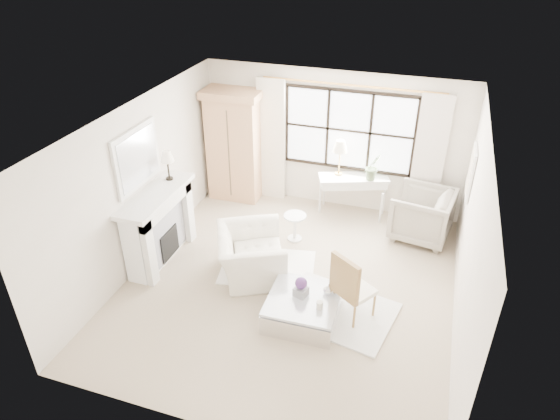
# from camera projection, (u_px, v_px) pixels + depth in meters

# --- Properties ---
(floor) EXTENTS (5.50, 5.50, 0.00)m
(floor) POSITION_uv_depth(u_px,v_px,m) (289.00, 284.00, 7.93)
(floor) COLOR tan
(floor) RESTS_ON ground
(ceiling) EXTENTS (5.50, 5.50, 0.00)m
(ceiling) POSITION_uv_depth(u_px,v_px,m) (291.00, 123.00, 6.56)
(ceiling) COLOR white
(ceiling) RESTS_ON ground
(wall_back) EXTENTS (5.00, 0.00, 5.00)m
(wall_back) POSITION_uv_depth(u_px,v_px,m) (333.00, 141.00, 9.49)
(wall_back) COLOR white
(wall_back) RESTS_ON ground
(wall_front) EXTENTS (5.00, 0.00, 5.00)m
(wall_front) POSITION_uv_depth(u_px,v_px,m) (209.00, 344.00, 5.00)
(wall_front) COLOR silver
(wall_front) RESTS_ON ground
(wall_left) EXTENTS (0.00, 5.50, 5.50)m
(wall_left) POSITION_uv_depth(u_px,v_px,m) (140.00, 186.00, 7.92)
(wall_left) COLOR beige
(wall_left) RESTS_ON ground
(wall_right) EXTENTS (0.00, 5.50, 5.50)m
(wall_right) POSITION_uv_depth(u_px,v_px,m) (471.00, 241.00, 6.57)
(wall_right) COLOR beige
(wall_right) RESTS_ON ground
(window_pane) EXTENTS (2.40, 0.02, 1.50)m
(window_pane) POSITION_uv_depth(u_px,v_px,m) (349.00, 130.00, 9.27)
(window_pane) COLOR white
(window_pane) RESTS_ON wall_back
(window_frame) EXTENTS (2.50, 0.04, 1.50)m
(window_frame) POSITION_uv_depth(u_px,v_px,m) (349.00, 131.00, 9.26)
(window_frame) COLOR black
(window_frame) RESTS_ON wall_back
(curtain_rod) EXTENTS (3.30, 0.04, 0.04)m
(curtain_rod) POSITION_uv_depth(u_px,v_px,m) (352.00, 85.00, 8.77)
(curtain_rod) COLOR #C58D44
(curtain_rod) RESTS_ON wall_back
(curtain_left) EXTENTS (0.55, 0.10, 2.47)m
(curtain_left) POSITION_uv_depth(u_px,v_px,m) (271.00, 141.00, 9.79)
(curtain_left) COLOR white
(curtain_left) RESTS_ON ground
(curtain_right) EXTENTS (0.55, 0.10, 2.47)m
(curtain_right) POSITION_uv_depth(u_px,v_px,m) (428.00, 161.00, 8.99)
(curtain_right) COLOR beige
(curtain_right) RESTS_ON ground
(fireplace) EXTENTS (0.58, 1.66, 1.26)m
(fireplace) POSITION_uv_depth(u_px,v_px,m) (158.00, 225.00, 8.21)
(fireplace) COLOR white
(fireplace) RESTS_ON ground
(mirror_frame) EXTENTS (0.05, 1.15, 0.95)m
(mirror_frame) POSITION_uv_depth(u_px,v_px,m) (137.00, 158.00, 7.66)
(mirror_frame) COLOR silver
(mirror_frame) RESTS_ON wall_left
(mirror_glass) EXTENTS (0.02, 1.00, 0.80)m
(mirror_glass) POSITION_uv_depth(u_px,v_px,m) (138.00, 158.00, 7.65)
(mirror_glass) COLOR silver
(mirror_glass) RESTS_ON wall_left
(art_frame) EXTENTS (0.04, 0.62, 0.82)m
(art_frame) POSITION_uv_depth(u_px,v_px,m) (471.00, 173.00, 7.87)
(art_frame) COLOR white
(art_frame) RESTS_ON wall_right
(art_canvas) EXTENTS (0.01, 0.52, 0.72)m
(art_canvas) POSITION_uv_depth(u_px,v_px,m) (470.00, 172.00, 7.87)
(art_canvas) COLOR beige
(art_canvas) RESTS_ON wall_right
(mantel_lamp) EXTENTS (0.22, 0.22, 0.51)m
(mantel_lamp) POSITION_uv_depth(u_px,v_px,m) (167.00, 158.00, 8.10)
(mantel_lamp) COLOR black
(mantel_lamp) RESTS_ON fireplace
(armoire) EXTENTS (1.13, 0.72, 2.24)m
(armoire) POSITION_uv_depth(u_px,v_px,m) (235.00, 145.00, 9.86)
(armoire) COLOR tan
(armoire) RESTS_ON floor
(console_table) EXTENTS (1.38, 0.87, 0.80)m
(console_table) POSITION_uv_depth(u_px,v_px,m) (352.00, 195.00, 9.61)
(console_table) COLOR silver
(console_table) RESTS_ON floor
(console_lamp) EXTENTS (0.28, 0.28, 0.69)m
(console_lamp) POSITION_uv_depth(u_px,v_px,m) (340.00, 147.00, 9.21)
(console_lamp) COLOR #AE863C
(console_lamp) RESTS_ON console_table
(orchid_plant) EXTENTS (0.37, 0.36, 0.52)m
(orchid_plant) POSITION_uv_depth(u_px,v_px,m) (373.00, 167.00, 9.17)
(orchid_plant) COLOR #5B734C
(orchid_plant) RESTS_ON console_table
(side_table) EXTENTS (0.40, 0.40, 0.51)m
(side_table) POSITION_uv_depth(u_px,v_px,m) (295.00, 224.00, 8.85)
(side_table) COLOR silver
(side_table) RESTS_ON floor
(rug_left) EXTENTS (1.69, 1.34, 0.03)m
(rug_left) POSITION_uv_depth(u_px,v_px,m) (268.00, 267.00, 8.28)
(rug_left) COLOR white
(rug_left) RESTS_ON floor
(rug_right) EXTENTS (1.82, 1.50, 0.03)m
(rug_right) POSITION_uv_depth(u_px,v_px,m) (337.00, 311.00, 7.37)
(rug_right) COLOR silver
(rug_right) RESTS_ON floor
(club_armchair) EXTENTS (1.44, 1.50, 0.76)m
(club_armchair) POSITION_uv_depth(u_px,v_px,m) (251.00, 255.00, 7.96)
(club_armchair) COLOR white
(club_armchair) RESTS_ON floor
(wingback_chair) EXTENTS (1.15, 1.12, 0.92)m
(wingback_chair) POSITION_uv_depth(u_px,v_px,m) (422.00, 215.00, 8.87)
(wingback_chair) COLOR gray
(wingback_chair) RESTS_ON floor
(french_chair) EXTENTS (0.67, 0.67, 1.08)m
(french_chair) POSITION_uv_depth(u_px,v_px,m) (353.00, 299.00, 7.15)
(french_chair) COLOR #A67D45
(french_chair) RESTS_ON floor
(coffee_table) EXTENTS (1.03, 1.03, 0.38)m
(coffee_table) POSITION_uv_depth(u_px,v_px,m) (303.00, 309.00, 7.16)
(coffee_table) COLOR silver
(coffee_table) RESTS_ON floor
(planter_box) EXTENTS (0.22, 0.22, 0.13)m
(planter_box) POSITION_uv_depth(u_px,v_px,m) (301.00, 292.00, 7.08)
(planter_box) COLOR gray
(planter_box) RESTS_ON coffee_table
(planter_flowers) EXTENTS (0.17, 0.17, 0.17)m
(planter_flowers) POSITION_uv_depth(u_px,v_px,m) (301.00, 283.00, 7.00)
(planter_flowers) COLOR #4F2968
(planter_flowers) RESTS_ON planter_box
(pillar_candle) EXTENTS (0.09, 0.09, 0.12)m
(pillar_candle) POSITION_uv_depth(u_px,v_px,m) (320.00, 305.00, 6.85)
(pillar_candle) COLOR beige
(pillar_candle) RESTS_ON coffee_table
(coffee_vase) EXTENTS (0.18, 0.18, 0.16)m
(coffee_vase) POSITION_uv_depth(u_px,v_px,m) (328.00, 289.00, 7.11)
(coffee_vase) COLOR silver
(coffee_vase) RESTS_ON coffee_table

